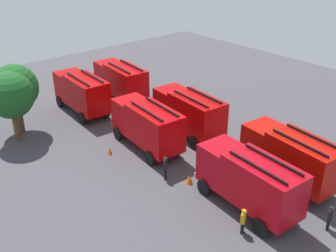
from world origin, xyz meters
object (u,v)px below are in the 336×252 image
firefighter_2 (194,110)px  traffic_cone_1 (189,179)px  fire_truck_2 (121,80)px  firefighter_3 (278,149)px  firefighter_0 (243,220)px  traffic_cone_0 (110,151)px  firefighter_4 (165,167)px  fire_truck_0 (290,155)px  fire_truck_5 (82,91)px  tree_1 (15,88)px  fire_truck_3 (249,179)px  tree_0 (10,95)px  firefighter_1 (330,217)px  fire_truck_1 (189,111)px  fire_truck_4 (147,124)px

firefighter_2 → traffic_cone_1: 10.36m
fire_truck_2 → firefighter_3: (-17.76, -2.09, -1.25)m
firefighter_0 → traffic_cone_0: size_ratio=2.80×
firefighter_4 → traffic_cone_1: (-1.50, -0.91, -0.62)m
fire_truck_0 → fire_truck_5: same height
firefighter_2 → tree_1: tree_1 is taller
fire_truck_3 → tree_0: size_ratio=1.25×
firefighter_1 → firefighter_3: size_ratio=0.99×
tree_0 → traffic_cone_0: 9.17m
fire_truck_5 → tree_0: bearing=103.4°
fire_truck_1 → tree_0: (8.65, 11.46, 1.82)m
fire_truck_3 → firefighter_2: size_ratio=4.41×
fire_truck_2 → firefighter_1: bearing=179.8°
fire_truck_5 → firefighter_2: 10.73m
fire_truck_2 → traffic_cone_0: 11.40m
fire_truck_0 → tree_1: 22.40m
fire_truck_0 → fire_truck_5: size_ratio=1.02×
fire_truck_4 → traffic_cone_1: size_ratio=10.13×
fire_truck_4 → firefighter_0: (-11.45, 2.02, -1.26)m
fire_truck_3 → firefighter_3: size_ratio=4.53×
firefighter_2 → tree_0: tree_0 is taller
fire_truck_4 → tree_1: tree_1 is taller
traffic_cone_0 → fire_truck_3: bearing=-165.7°
fire_truck_2 → firefighter_0: fire_truck_2 is taller
firefighter_1 → traffic_cone_0: (15.68, 4.86, -0.61)m
fire_truck_2 → traffic_cone_0: size_ratio=12.90×
fire_truck_1 → fire_truck_3: bearing=161.9°
fire_truck_4 → fire_truck_5: size_ratio=1.01×
firefighter_3 → fire_truck_2: bearing=-100.1°
tree_0 → fire_truck_4: bearing=-138.3°
firefighter_2 → firefighter_3: (-9.33, 0.15, -0.03)m
fire_truck_1 → fire_truck_5: size_ratio=1.01×
firefighter_2 → tree_0: (6.86, 13.86, 3.04)m
firefighter_3 → firefighter_4: firefighter_4 is taller
tree_1 → traffic_cone_0: (-8.25, -3.64, -3.80)m
fire_truck_0 → fire_truck_1: bearing=8.1°
fire_truck_2 → fire_truck_4: size_ratio=1.00×
fire_truck_4 → tree_1: size_ratio=1.22×
fire_truck_1 → traffic_cone_1: fire_truck_1 is taller
firefighter_0 → tree_1: bearing=-12.9°
fire_truck_0 → fire_truck_2: same height
traffic_cone_1 → fire_truck_5: bearing=-1.9°
fire_truck_3 → traffic_cone_0: (11.24, 2.87, -1.87)m
fire_truck_2 → firefighter_0: 22.20m
firefighter_0 → tree_1: size_ratio=0.26×
tree_1 → traffic_cone_1: tree_1 is taller
firefighter_0 → tree_0: tree_0 is taller
traffic_cone_1 → firefighter_4: bearing=31.1°
firefighter_1 → tree_0: 24.82m
tree_1 → traffic_cone_1: bearing=-159.7°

